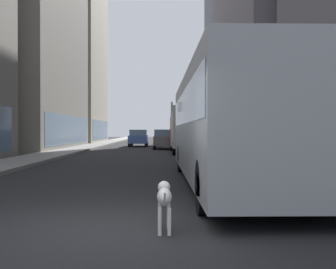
% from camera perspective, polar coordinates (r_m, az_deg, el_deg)
% --- Properties ---
extents(ground_plane, '(120.00, 120.00, 0.00)m').
position_cam_1_polar(ground_plane, '(41.35, -2.36, -1.58)').
color(ground_plane, '#232326').
extents(sidewalk_left, '(2.40, 110.00, 0.15)m').
position_cam_1_polar(sidewalk_left, '(41.86, -10.19, -1.46)').
color(sidewalk_left, gray).
rests_on(sidewalk_left, ground).
extents(sidewalk_right, '(2.40, 110.00, 0.15)m').
position_cam_1_polar(sidewalk_right, '(41.63, 5.51, -1.47)').
color(sidewalk_right, '#ADA89E').
rests_on(sidewalk_right, ground).
extents(building_left_mid, '(10.31, 17.42, 20.53)m').
position_cam_1_polar(building_left_mid, '(38.24, -21.25, 13.70)').
color(building_left_mid, gray).
rests_on(building_left_mid, ground).
extents(building_right_far, '(8.49, 20.37, 33.43)m').
position_cam_1_polar(building_right_far, '(55.41, 10.81, 16.42)').
color(building_right_far, slate).
rests_on(building_right_far, ground).
extents(transit_bus, '(2.78, 11.53, 3.05)m').
position_cam_1_polar(transit_bus, '(11.72, 8.42, 1.77)').
color(transit_bus, '#999EA3').
rests_on(transit_bus, ground).
extents(car_blue_hatchback, '(1.76, 4.54, 1.62)m').
position_cam_1_polar(car_blue_hatchback, '(39.97, -4.12, -0.47)').
color(car_blue_hatchback, '#4C6BB7').
rests_on(car_blue_hatchback, ground).
extents(car_grey_wagon, '(1.71, 4.37, 1.62)m').
position_cam_1_polar(car_grey_wagon, '(34.54, -0.60, -0.63)').
color(car_grey_wagon, slate).
rests_on(car_grey_wagon, ground).
extents(car_white_van, '(1.82, 4.03, 1.62)m').
position_cam_1_polar(car_white_van, '(42.66, 1.44, -0.41)').
color(car_white_van, silver).
rests_on(car_white_van, ground).
extents(box_truck, '(2.30, 7.50, 3.05)m').
position_cam_1_polar(box_truck, '(27.87, 2.84, 0.83)').
color(box_truck, '#A51919').
rests_on(box_truck, ground).
extents(dalmatian_dog, '(0.22, 0.96, 0.72)m').
position_cam_1_polar(dalmatian_dog, '(6.29, -0.52, -8.71)').
color(dalmatian_dog, white).
rests_on(dalmatian_dog, ground).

